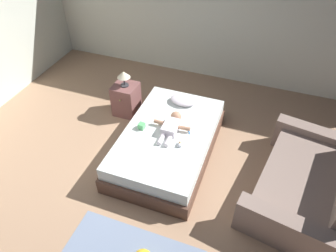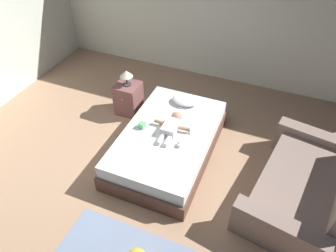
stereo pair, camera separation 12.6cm
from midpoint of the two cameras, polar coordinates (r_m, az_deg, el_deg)
The scene contains 11 objects.
ground_plane at distance 4.45m, azimuth -6.74°, elevation -9.49°, with size 8.00×8.00×0.00m, color tan.
wall_behind_bed at distance 6.01m, azimuth 5.27°, elevation 20.47°, with size 8.00×0.12×2.59m, color silver.
bed at distance 4.59m, azimuth -0.79°, elevation -3.04°, with size 1.25×2.04×0.44m.
pillow at distance 4.93m, azimuth 2.12°, elevation 4.79°, with size 0.42×0.31×0.11m.
baby at distance 4.44m, azimuth -0.13°, elevation 0.10°, with size 0.54×0.64×0.16m.
toothbrush at distance 4.45m, azimuth 2.94°, elevation -0.73°, with size 0.09×0.15×0.02m.
couch at distance 4.39m, azimuth 23.54°, elevation -9.56°, with size 1.42×1.99×0.81m.
nightstand at distance 5.36m, azimuth -8.31°, elevation 4.86°, with size 0.39×0.42×0.55m.
lamp at distance 5.10m, azimuth -8.83°, elevation 9.11°, with size 0.21×0.21×0.26m.
toy_block at distance 4.48m, azimuth -5.64°, elevation -0.01°, with size 0.09×0.09×0.08m.
baby_bottle at distance 4.21m, azimuth 1.34°, elevation -3.28°, with size 0.06×0.09×0.08m.
Camera 1 is at (1.38, -2.45, 3.44)m, focal length 33.39 mm.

